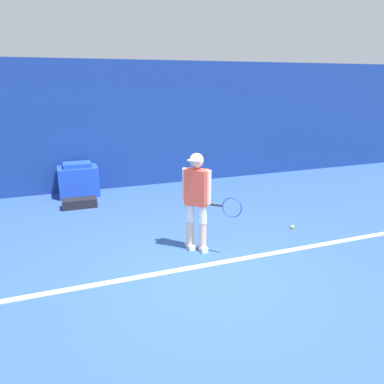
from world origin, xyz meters
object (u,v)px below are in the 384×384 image
at_px(tennis_ball, 292,227).
at_px(equipment_bag, 79,203).
at_px(tennis_player, 197,198).
at_px(covered_chair, 78,180).

relative_size(tennis_ball, equipment_bag, 0.09).
distance_m(tennis_player, covered_chair, 4.14).
height_order(tennis_player, equipment_bag, tennis_player).
height_order(tennis_ball, equipment_bag, equipment_bag).
height_order(tennis_ball, covered_chair, covered_chair).
bearing_deg(tennis_ball, equipment_bag, 143.58).
bearing_deg(equipment_bag, tennis_ball, -36.42).
relative_size(covered_chair, equipment_bag, 1.25).
xyz_separation_m(covered_chair, equipment_bag, (-0.07, -0.92, -0.28)).
distance_m(covered_chair, equipment_bag, 0.96).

